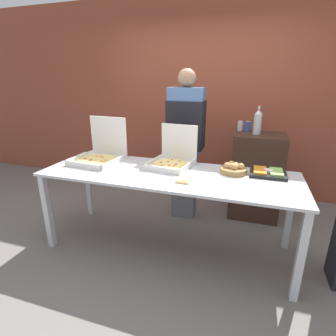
% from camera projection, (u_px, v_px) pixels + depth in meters
% --- Properties ---
extents(ground_plane, '(16.00, 16.00, 0.00)m').
position_uv_depth(ground_plane, '(168.00, 246.00, 2.77)').
color(ground_plane, slate).
extents(brick_wall_behind, '(10.00, 0.06, 2.80)m').
position_uv_depth(brick_wall_behind, '(203.00, 99.00, 3.85)').
color(brick_wall_behind, brown).
rests_on(brick_wall_behind, ground_plane).
extents(buffet_table, '(2.44, 0.83, 0.82)m').
position_uv_depth(buffet_table, '(168.00, 182.00, 2.54)').
color(buffet_table, silver).
rests_on(buffet_table, ground_plane).
extents(pizza_box_near_left, '(0.46, 0.48, 0.41)m').
position_uv_depth(pizza_box_near_left, '(172.00, 159.00, 2.69)').
color(pizza_box_near_left, silver).
rests_on(pizza_box_near_left, buffet_table).
extents(pizza_box_far_left, '(0.50, 0.51, 0.46)m').
position_uv_depth(pizza_box_far_left, '(100.00, 154.00, 2.85)').
color(pizza_box_far_left, silver).
rests_on(pizza_box_far_left, buffet_table).
extents(paper_plate_front_left, '(0.26, 0.26, 0.03)m').
position_uv_depth(paper_plate_front_left, '(184.00, 180.00, 2.30)').
color(paper_plate_front_left, white).
rests_on(paper_plate_front_left, buffet_table).
extents(veggie_tray, '(0.32, 0.28, 0.05)m').
position_uv_depth(veggie_tray, '(268.00, 173.00, 2.45)').
color(veggie_tray, black).
rests_on(veggie_tray, buffet_table).
extents(bread_basket, '(0.25, 0.25, 0.10)m').
position_uv_depth(bread_basket, '(234.00, 169.00, 2.50)').
color(bread_basket, '#9E7542').
rests_on(bread_basket, buffet_table).
extents(sideboard_podium, '(0.59, 0.50, 1.05)m').
position_uv_depth(sideboard_podium, '(256.00, 176.00, 3.27)').
color(sideboard_podium, '#382319').
rests_on(sideboard_podium, ground_plane).
extents(soda_bottle, '(0.09, 0.09, 0.34)m').
position_uv_depth(soda_bottle, '(258.00, 121.00, 3.06)').
color(soda_bottle, '#B7BCC1').
rests_on(soda_bottle, sideboard_podium).
extents(soda_can_silver, '(0.07, 0.07, 0.12)m').
position_uv_depth(soda_can_silver, '(240.00, 126.00, 3.29)').
color(soda_can_silver, silver).
rests_on(soda_can_silver, sideboard_podium).
extents(soda_can_colored, '(0.07, 0.07, 0.12)m').
position_uv_depth(soda_can_colored, '(248.00, 126.00, 3.25)').
color(soda_can_colored, '#334CB2').
rests_on(soda_can_colored, sideboard_podium).
extents(person_server_vest, '(0.42, 0.24, 1.79)m').
position_uv_depth(person_server_vest, '(186.00, 138.00, 3.10)').
color(person_server_vest, slate).
rests_on(person_server_vest, ground_plane).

